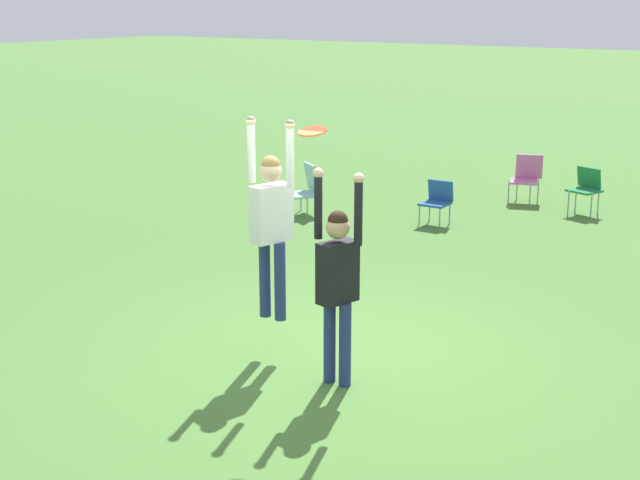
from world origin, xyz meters
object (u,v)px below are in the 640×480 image
person_jumping (271,215)px  camping_chair_1 (586,186)px  camping_chair_3 (437,199)px  camping_chair_2 (526,175)px  camping_chair_0 (308,187)px  person_defending (338,273)px  frisbee (312,131)px

person_jumping → camping_chair_1: 8.31m
camping_chair_1 → camping_chair_3: camping_chair_1 is taller
camping_chair_2 → camping_chair_3: 2.52m
camping_chair_0 → person_defending: bearing=161.4°
person_jumping → camping_chair_3: person_jumping is taller
person_jumping → person_defending: 1.10m
frisbee → person_defending: bearing=8.3°
camping_chair_0 → camping_chair_2: 4.16m
person_jumping → camping_chair_0: bearing=46.5°
person_defending → camping_chair_3: size_ratio=2.91×
frisbee → camping_chair_1: bearing=89.7°
frisbee → camping_chair_3: size_ratio=0.37×
person_jumping → person_defending: size_ratio=0.99×
frisbee → camping_chair_0: frisbee is taller
frisbee → camping_chair_3: 6.96m
person_defending → person_jumping: bearing=-90.0°
person_defending → camping_chair_3: 6.73m
camping_chair_1 → camping_chair_3: bearing=68.7°
camping_chair_0 → camping_chair_2: size_ratio=0.99×
person_jumping → camping_chair_0: 6.53m
person_jumping → camping_chair_1: person_jumping is taller
person_defending → camping_chair_1: 8.51m
person_jumping → camping_chair_2: (-0.46, 8.53, -1.02)m
camping_chair_1 → camping_chair_2: camping_chair_2 is taller
camping_chair_0 → camping_chair_2: bearing=-98.9°
camping_chair_0 → frisbee: bearing=159.5°
person_defending → camping_chair_3: (-2.07, 6.36, -0.71)m
frisbee → camping_chair_2: size_ratio=0.31×
person_defending → camping_chair_3: person_defending is taller
camping_chair_2 → person_defending: bearing=79.3°
frisbee → camping_chair_3: (-1.81, 6.40, -2.06)m
camping_chair_3 → camping_chair_1: bearing=-132.5°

